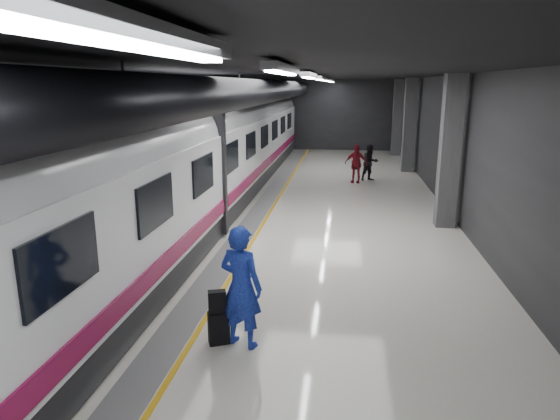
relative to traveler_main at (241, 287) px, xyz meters
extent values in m
plane|color=silver|center=(0.09, 5.85, -1.03)|extent=(40.00, 40.00, 0.00)
cube|color=black|center=(0.09, 5.85, 3.47)|extent=(10.00, 40.00, 0.02)
cube|color=#28282B|center=(0.09, 25.85, 1.22)|extent=(10.00, 0.02, 4.50)
cube|color=#28282B|center=(-4.91, 5.85, 1.22)|extent=(0.02, 40.00, 4.50)
cube|color=#28282B|center=(5.09, 5.85, 1.22)|extent=(0.02, 40.00, 4.50)
cube|color=slate|center=(-1.26, 5.85, -1.02)|extent=(0.65, 39.80, 0.01)
cube|color=gold|center=(-0.86, 5.85, -1.02)|extent=(0.10, 39.80, 0.01)
cylinder|color=black|center=(-1.21, 5.85, 2.92)|extent=(0.80, 38.00, 0.80)
cube|color=silver|center=(0.69, -5.15, 3.37)|extent=(0.22, 2.60, 0.10)
cube|color=silver|center=(0.69, -0.15, 3.37)|extent=(0.22, 2.60, 0.10)
cube|color=silver|center=(0.69, 4.85, 3.37)|extent=(0.22, 2.60, 0.10)
cube|color=silver|center=(0.69, 9.85, 3.37)|extent=(0.22, 2.60, 0.10)
cube|color=silver|center=(0.69, 14.85, 3.37)|extent=(0.22, 2.60, 0.10)
cube|color=silver|center=(0.69, 19.85, 3.37)|extent=(0.22, 2.60, 0.10)
cube|color=silver|center=(0.69, 23.85, 3.37)|extent=(0.22, 2.60, 0.10)
cube|color=#515154|center=(4.64, 7.85, 1.22)|extent=(0.55, 0.55, 4.50)
cube|color=#515154|center=(4.64, 17.85, 1.22)|extent=(0.55, 0.55, 4.50)
cube|color=#515154|center=(4.64, 23.85, 1.22)|extent=(0.55, 0.55, 4.50)
cube|color=black|center=(-3.16, 5.85, -0.68)|extent=(2.80, 38.00, 0.60)
cube|color=white|center=(-3.16, 5.85, 0.72)|extent=(2.90, 38.00, 2.20)
cylinder|color=white|center=(-3.16, 5.85, 1.67)|extent=(2.80, 38.00, 2.80)
cube|color=maroon|center=(-1.69, 5.85, -0.08)|extent=(0.04, 38.00, 0.35)
cube|color=black|center=(-3.16, 5.85, 0.97)|extent=(3.05, 0.25, 3.80)
cube|color=black|center=(-1.69, -2.15, 1.12)|extent=(0.05, 1.60, 0.85)
cube|color=black|center=(-1.69, 0.85, 1.12)|extent=(0.05, 1.60, 0.85)
cube|color=black|center=(-1.69, 3.85, 1.12)|extent=(0.05, 1.60, 0.85)
cube|color=black|center=(-1.69, 6.85, 1.12)|extent=(0.05, 1.60, 0.85)
cube|color=black|center=(-1.69, 9.85, 1.12)|extent=(0.05, 1.60, 0.85)
cube|color=black|center=(-1.69, 12.85, 1.12)|extent=(0.05, 1.60, 0.85)
cube|color=black|center=(-1.69, 15.85, 1.12)|extent=(0.05, 1.60, 0.85)
cube|color=black|center=(-1.69, 18.85, 1.12)|extent=(0.05, 1.60, 0.85)
cube|color=black|center=(-1.69, 21.85, 1.12)|extent=(0.05, 1.60, 0.85)
imported|color=blue|center=(0.00, 0.00, 0.00)|extent=(0.87, 0.72, 2.05)
cube|color=black|center=(-0.39, 0.00, -0.75)|extent=(0.40, 0.33, 0.55)
cube|color=black|center=(-0.40, -0.01, -0.28)|extent=(0.32, 0.24, 0.38)
imported|color=black|center=(2.71, 15.07, -0.21)|extent=(0.99, 0.93, 1.63)
imported|color=maroon|center=(2.07, 14.50, -0.19)|extent=(1.05, 0.63, 1.68)
cube|color=black|center=(2.11, 18.10, -0.81)|extent=(0.35, 0.30, 0.44)
camera|label=1|loc=(1.60, -7.33, 3.16)|focal=32.00mm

